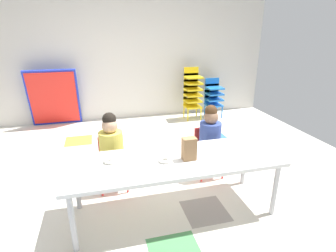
{
  "coord_description": "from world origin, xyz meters",
  "views": [
    {
      "loc": [
        -0.5,
        -3.01,
        1.76
      ],
      "look_at": [
        0.14,
        -0.56,
        0.84
      ],
      "focal_mm": 28.61,
      "sensor_mm": 36.0,
      "label": 1
    }
  ],
  "objects_px": {
    "seated_child_middle_seat": "(210,135)",
    "kid_chair_blue_stack": "(213,95)",
    "paper_plate_near_edge": "(110,163)",
    "donut_powdered_loose": "(165,160)",
    "craft_table": "(174,164)",
    "donut_powdered_on_plate": "(110,160)",
    "folded_activity_table": "(54,98)",
    "paper_bag_brown": "(189,149)",
    "seated_child_near_camera": "(111,145)",
    "kid_chair_yellow_stack": "(192,91)"
  },
  "relations": [
    {
      "from": "craft_table",
      "to": "donut_powdered_on_plate",
      "type": "distance_m",
      "value": 0.61
    },
    {
      "from": "folded_activity_table",
      "to": "seated_child_middle_seat",
      "type": "bearing_deg",
      "value": -49.98
    },
    {
      "from": "folded_activity_table",
      "to": "paper_bag_brown",
      "type": "distance_m",
      "value": 3.49
    },
    {
      "from": "kid_chair_yellow_stack",
      "to": "kid_chair_blue_stack",
      "type": "distance_m",
      "value": 0.48
    },
    {
      "from": "paper_bag_brown",
      "to": "donut_powdered_loose",
      "type": "bearing_deg",
      "value": 176.84
    },
    {
      "from": "seated_child_middle_seat",
      "to": "kid_chair_blue_stack",
      "type": "height_order",
      "value": "seated_child_middle_seat"
    },
    {
      "from": "craft_table",
      "to": "donut_powdered_on_plate",
      "type": "height_order",
      "value": "donut_powdered_on_plate"
    },
    {
      "from": "paper_bag_brown",
      "to": "donut_powdered_on_plate",
      "type": "bearing_deg",
      "value": 171.1
    },
    {
      "from": "seated_child_near_camera",
      "to": "seated_child_middle_seat",
      "type": "bearing_deg",
      "value": 0.0
    },
    {
      "from": "craft_table",
      "to": "seated_child_near_camera",
      "type": "height_order",
      "value": "seated_child_near_camera"
    },
    {
      "from": "seated_child_middle_seat",
      "to": "paper_plate_near_edge",
      "type": "xyz_separation_m",
      "value": [
        -1.21,
        -0.5,
        0.04
      ]
    },
    {
      "from": "folded_activity_table",
      "to": "kid_chair_yellow_stack",
      "type": "bearing_deg",
      "value": -4.97
    },
    {
      "from": "seated_child_near_camera",
      "to": "donut_powdered_on_plate",
      "type": "bearing_deg",
      "value": -94.31
    },
    {
      "from": "donut_powdered_loose",
      "to": "folded_activity_table",
      "type": "bearing_deg",
      "value": 113.89
    },
    {
      "from": "paper_plate_near_edge",
      "to": "donut_powdered_loose",
      "type": "height_order",
      "value": "donut_powdered_loose"
    },
    {
      "from": "paper_plate_near_edge",
      "to": "donut_powdered_loose",
      "type": "bearing_deg",
      "value": -11.55
    },
    {
      "from": "kid_chair_yellow_stack",
      "to": "paper_plate_near_edge",
      "type": "xyz_separation_m",
      "value": [
        -1.79,
        -2.75,
        0.02
      ]
    },
    {
      "from": "donut_powdered_loose",
      "to": "seated_child_middle_seat",
      "type": "bearing_deg",
      "value": 40.15
    },
    {
      "from": "seated_child_near_camera",
      "to": "kid_chair_yellow_stack",
      "type": "height_order",
      "value": "kid_chair_yellow_stack"
    },
    {
      "from": "craft_table",
      "to": "kid_chair_blue_stack",
      "type": "xyz_separation_m",
      "value": [
        1.66,
        2.83,
        -0.09
      ]
    },
    {
      "from": "craft_table",
      "to": "kid_chair_blue_stack",
      "type": "relative_size",
      "value": 2.56
    },
    {
      "from": "kid_chair_blue_stack",
      "to": "donut_powdered_loose",
      "type": "bearing_deg",
      "value": -121.69
    },
    {
      "from": "seated_child_middle_seat",
      "to": "paper_bag_brown",
      "type": "relative_size",
      "value": 4.17
    },
    {
      "from": "paper_plate_near_edge",
      "to": "donut_powdered_loose",
      "type": "relative_size",
      "value": 1.5
    },
    {
      "from": "donut_powdered_on_plate",
      "to": "craft_table",
      "type": "bearing_deg",
      "value": -7.61
    },
    {
      "from": "donut_powdered_on_plate",
      "to": "kid_chair_yellow_stack",
      "type": "bearing_deg",
      "value": 56.94
    },
    {
      "from": "seated_child_middle_seat",
      "to": "folded_activity_table",
      "type": "bearing_deg",
      "value": 130.02
    },
    {
      "from": "paper_plate_near_edge",
      "to": "donut_powdered_on_plate",
      "type": "xyz_separation_m",
      "value": [
        0.0,
        0.0,
        0.02
      ]
    },
    {
      "from": "seated_child_near_camera",
      "to": "folded_activity_table",
      "type": "relative_size",
      "value": 0.84
    },
    {
      "from": "craft_table",
      "to": "paper_plate_near_edge",
      "type": "height_order",
      "value": "paper_plate_near_edge"
    },
    {
      "from": "craft_table",
      "to": "kid_chair_blue_stack",
      "type": "distance_m",
      "value": 3.28
    },
    {
      "from": "paper_plate_near_edge",
      "to": "seated_child_middle_seat",
      "type": "bearing_deg",
      "value": 22.49
    },
    {
      "from": "craft_table",
      "to": "seated_child_middle_seat",
      "type": "distance_m",
      "value": 0.85
    },
    {
      "from": "seated_child_middle_seat",
      "to": "seated_child_near_camera",
      "type": "bearing_deg",
      "value": 180.0
    },
    {
      "from": "donut_powdered_loose",
      "to": "craft_table",
      "type": "bearing_deg",
      "value": 11.82
    },
    {
      "from": "folded_activity_table",
      "to": "donut_powdered_loose",
      "type": "xyz_separation_m",
      "value": [
        1.37,
        -3.09,
        0.07
      ]
    },
    {
      "from": "kid_chair_yellow_stack",
      "to": "paper_bag_brown",
      "type": "distance_m",
      "value": 3.06
    },
    {
      "from": "folded_activity_table",
      "to": "donut_powdered_loose",
      "type": "height_order",
      "value": "folded_activity_table"
    },
    {
      "from": "craft_table",
      "to": "donut_powdered_loose",
      "type": "height_order",
      "value": "donut_powdered_loose"
    },
    {
      "from": "craft_table",
      "to": "paper_bag_brown",
      "type": "relative_size",
      "value": 9.3
    },
    {
      "from": "craft_table",
      "to": "seated_child_middle_seat",
      "type": "xyz_separation_m",
      "value": [
        0.61,
        0.58,
        0.01
      ]
    },
    {
      "from": "kid_chair_blue_stack",
      "to": "paper_plate_near_edge",
      "type": "relative_size",
      "value": 4.44
    },
    {
      "from": "kid_chair_blue_stack",
      "to": "paper_plate_near_edge",
      "type": "xyz_separation_m",
      "value": [
        -2.26,
        -2.75,
        0.14
      ]
    },
    {
      "from": "kid_chair_blue_stack",
      "to": "donut_powdered_on_plate",
      "type": "distance_m",
      "value": 3.56
    },
    {
      "from": "craft_table",
      "to": "seated_child_near_camera",
      "type": "distance_m",
      "value": 0.81
    },
    {
      "from": "seated_child_near_camera",
      "to": "donut_powdered_loose",
      "type": "distance_m",
      "value": 0.76
    },
    {
      "from": "seated_child_middle_seat",
      "to": "donut_powdered_on_plate",
      "type": "height_order",
      "value": "seated_child_middle_seat"
    },
    {
      "from": "kid_chair_blue_stack",
      "to": "paper_plate_near_edge",
      "type": "height_order",
      "value": "kid_chair_blue_stack"
    },
    {
      "from": "seated_child_near_camera",
      "to": "kid_chair_blue_stack",
      "type": "xyz_separation_m",
      "value": [
        2.22,
        2.25,
        -0.1
      ]
    },
    {
      "from": "seated_child_near_camera",
      "to": "kid_chair_blue_stack",
      "type": "relative_size",
      "value": 1.15
    }
  ]
}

